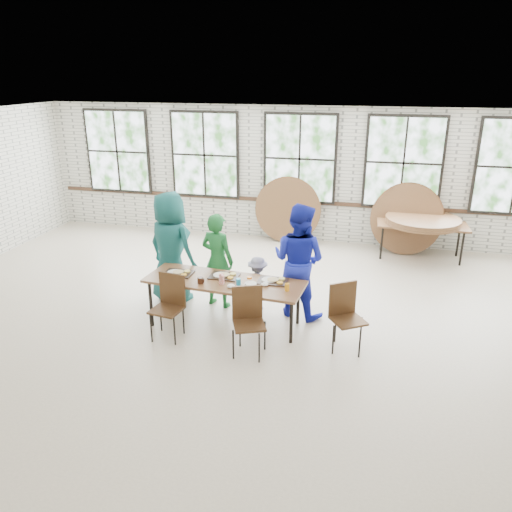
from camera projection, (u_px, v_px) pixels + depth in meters
The scene contains 13 objects.
room at pixel (300, 161), 10.96m from camera, with size 12.00×12.00×12.00m.
dining_table at pixel (224, 284), 7.48m from camera, with size 2.46×1.00×0.74m.
chair_near_left at pixel (170, 301), 7.23m from camera, with size 0.48×0.46×0.95m.
chair_near_right at pixel (248, 315), 6.81m from camera, with size 0.54×0.53×0.95m.
chair_spare at pixel (345, 311), 6.92m from camera, with size 0.57×0.57×0.95m.
adult_teal at pixel (171, 248), 8.23m from camera, with size 0.92×0.60×1.88m, color #175058.
adult_green at pixel (218, 260), 8.11m from camera, with size 0.58×0.38×1.58m, color #1B662C.
toddler at pixel (258, 283), 8.08m from camera, with size 0.58×0.34×0.91m, color #1B1645.
adult_blue at pixel (299, 260), 7.77m from camera, with size 0.89×0.69×1.82m, color #1823AD.
storage_table at pixel (422, 226), 10.25m from camera, with size 1.82×0.80×0.74m.
tabletop_clutter at pixel (233, 280), 7.41m from camera, with size 2.00×0.61×0.11m.
round_tops_stacked at pixel (423, 221), 10.21m from camera, with size 1.50×1.50×0.13m.
round_tops_leaning at pixel (366, 216), 10.81m from camera, with size 4.10×0.45×1.50m.
Camera 1 is at (1.69, -6.48, 3.69)m, focal length 35.00 mm.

